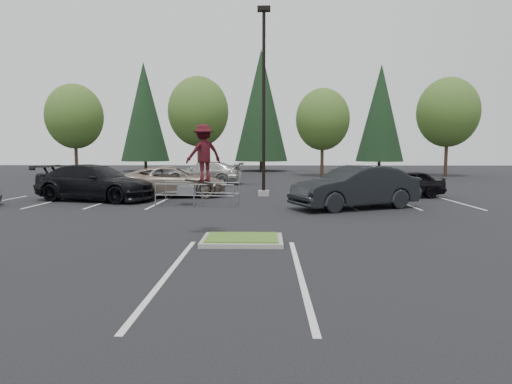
{
  "coord_description": "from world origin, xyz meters",
  "views": [
    {
      "loc": [
        0.66,
        -11.54,
        2.53
      ],
      "look_at": [
        0.34,
        1.5,
        1.25
      ],
      "focal_mm": 30.0,
      "sensor_mm": 36.0,
      "label": 1
    }
  ],
  "objects_px": {
    "car_l_tan": "(172,181)",
    "car_far_silver": "(205,173)",
    "light_pole": "(264,113)",
    "cart_corral": "(189,191)",
    "decid_d": "(448,115)",
    "car_r_black": "(404,184)",
    "decid_a": "(75,119)",
    "decid_b": "(198,114)",
    "conif_a": "(144,112)",
    "car_r_charc": "(355,187)",
    "conif_c": "(380,113)",
    "decid_c": "(322,121)",
    "car_l_black": "(94,183)",
    "conif_b": "(261,106)",
    "skateboarder": "(203,153)"
  },
  "relations": [
    {
      "from": "decid_d",
      "to": "car_r_black",
      "type": "height_order",
      "value": "decid_d"
    },
    {
      "from": "car_l_black",
      "to": "car_far_silver",
      "type": "height_order",
      "value": "car_l_black"
    },
    {
      "from": "decid_b",
      "to": "car_r_charc",
      "type": "distance_m",
      "value": 26.28
    },
    {
      "from": "car_r_charc",
      "to": "car_l_black",
      "type": "bearing_deg",
      "value": -125.87
    },
    {
      "from": "conif_c",
      "to": "conif_a",
      "type": "bearing_deg",
      "value": 178.98
    },
    {
      "from": "light_pole",
      "to": "decid_c",
      "type": "bearing_deg",
      "value": 72.89
    },
    {
      "from": "decid_b",
      "to": "car_l_black",
      "type": "height_order",
      "value": "decid_b"
    },
    {
      "from": "decid_b",
      "to": "car_r_charc",
      "type": "height_order",
      "value": "decid_b"
    },
    {
      "from": "cart_corral",
      "to": "decid_d",
      "type": "bearing_deg",
      "value": 54.43
    },
    {
      "from": "light_pole",
      "to": "car_r_charc",
      "type": "distance_m",
      "value": 7.36
    },
    {
      "from": "decid_d",
      "to": "cart_corral",
      "type": "xyz_separation_m",
      "value": [
        -20.9,
        -22.28,
        -5.26
      ]
    },
    {
      "from": "decid_d",
      "to": "car_r_charc",
      "type": "bearing_deg",
      "value": -120.04
    },
    {
      "from": "decid_b",
      "to": "decid_d",
      "type": "bearing_deg",
      "value": -0.48
    },
    {
      "from": "car_far_silver",
      "to": "decid_b",
      "type": "bearing_deg",
      "value": -161.86
    },
    {
      "from": "cart_corral",
      "to": "decid_b",
      "type": "bearing_deg",
      "value": 105.45
    },
    {
      "from": "light_pole",
      "to": "car_l_tan",
      "type": "height_order",
      "value": "light_pole"
    },
    {
      "from": "decid_a",
      "to": "car_r_charc",
      "type": "bearing_deg",
      "value": -45.66
    },
    {
      "from": "conif_a",
      "to": "conif_c",
      "type": "xyz_separation_m",
      "value": [
        28.0,
        -0.5,
        -0.25
      ]
    },
    {
      "from": "decid_a",
      "to": "car_far_silver",
      "type": "height_order",
      "value": "decid_a"
    },
    {
      "from": "conif_c",
      "to": "car_r_black",
      "type": "distance_m",
      "value": 29.38
    },
    {
      "from": "car_l_tan",
      "to": "car_far_silver",
      "type": "xyz_separation_m",
      "value": [
        0.53,
        8.72,
        0.01
      ]
    },
    {
      "from": "decid_b",
      "to": "car_r_black",
      "type": "height_order",
      "value": "decid_b"
    },
    {
      "from": "car_r_black",
      "to": "car_far_silver",
      "type": "relative_size",
      "value": 0.75
    },
    {
      "from": "conif_a",
      "to": "car_r_black",
      "type": "distance_m",
      "value": 36.65
    },
    {
      "from": "decid_b",
      "to": "car_far_silver",
      "type": "bearing_deg",
      "value": -78.82
    },
    {
      "from": "conif_a",
      "to": "car_far_silver",
      "type": "relative_size",
      "value": 2.26
    },
    {
      "from": "decid_c",
      "to": "car_r_black",
      "type": "bearing_deg",
      "value": -83.76
    },
    {
      "from": "cart_corral",
      "to": "decid_c",
      "type": "bearing_deg",
      "value": 75.37
    },
    {
      "from": "conif_c",
      "to": "car_r_charc",
      "type": "height_order",
      "value": "conif_c"
    },
    {
      "from": "skateboarder",
      "to": "car_r_charc",
      "type": "xyz_separation_m",
      "value": [
        5.7,
        6.0,
        -1.51
      ]
    },
    {
      "from": "skateboarder",
      "to": "decid_a",
      "type": "bearing_deg",
      "value": -92.19
    },
    {
      "from": "decid_c",
      "to": "car_r_black",
      "type": "distance_m",
      "value": 19.09
    },
    {
      "from": "skateboarder",
      "to": "car_far_silver",
      "type": "bearing_deg",
      "value": -114.05
    },
    {
      "from": "light_pole",
      "to": "decid_c",
      "type": "height_order",
      "value": "light_pole"
    },
    {
      "from": "conif_b",
      "to": "car_r_black",
      "type": "distance_m",
      "value": 31.02
    },
    {
      "from": "decid_a",
      "to": "car_l_tan",
      "type": "height_order",
      "value": "decid_a"
    },
    {
      "from": "decid_a",
      "to": "decid_b",
      "type": "height_order",
      "value": "decid_b"
    },
    {
      "from": "car_r_black",
      "to": "car_far_silver",
      "type": "xyz_separation_m",
      "value": [
        -11.98,
        8.83,
        0.1
      ]
    },
    {
      "from": "decid_c",
      "to": "car_far_silver",
      "type": "height_order",
      "value": "decid_c"
    },
    {
      "from": "light_pole",
      "to": "cart_corral",
      "type": "bearing_deg",
      "value": -130.87
    },
    {
      "from": "decid_b",
      "to": "conif_a",
      "type": "bearing_deg",
      "value": 130.17
    },
    {
      "from": "car_r_black",
      "to": "car_l_tan",
      "type": "bearing_deg",
      "value": -101.63
    },
    {
      "from": "car_l_tan",
      "to": "conif_a",
      "type": "bearing_deg",
      "value": 6.18
    },
    {
      "from": "decid_a",
      "to": "car_l_black",
      "type": "bearing_deg",
      "value": -63.87
    },
    {
      "from": "conif_a",
      "to": "car_l_black",
      "type": "relative_size",
      "value": 2.09
    },
    {
      "from": "decid_d",
      "to": "decid_b",
      "type": "bearing_deg",
      "value": 179.52
    },
    {
      "from": "car_r_black",
      "to": "skateboarder",
      "type": "bearing_deg",
      "value": -52.67
    },
    {
      "from": "cart_corral",
      "to": "car_r_black",
      "type": "distance_m",
      "value": 11.42
    },
    {
      "from": "skateboarder",
      "to": "car_l_black",
      "type": "height_order",
      "value": "skateboarder"
    },
    {
      "from": "car_l_black",
      "to": "decid_d",
      "type": "bearing_deg",
      "value": -36.02
    }
  ]
}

